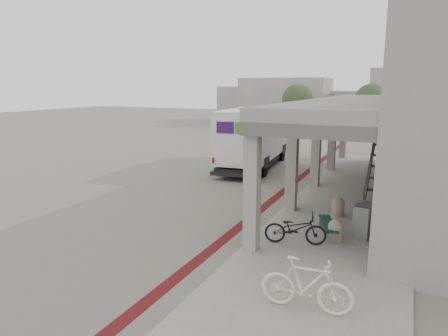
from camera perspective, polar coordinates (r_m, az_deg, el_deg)
The scene contains 14 objects.
ground at distance 15.20m, azimuth 1.27°, elevation -5.84°, with size 120.00×120.00×0.00m, color #69655A.
bike_lane_stripe at distance 16.66m, azimuth 7.21°, elevation -4.35°, with size 0.35×40.00×0.01m, color #501012.
sidewalk at distance 14.14m, azimuth 16.41°, elevation -7.43°, with size 4.40×28.00×0.12m, color gray.
transit_building at distance 17.85m, azimuth 28.37°, elevation 6.51°, with size 7.60×17.00×7.00m.
distant_backdrop at distance 49.96m, azimuth 15.17°, elevation 9.08°, with size 28.00×10.00×6.50m.
tree_left at distance 42.70m, azimuth 10.43°, elevation 9.57°, with size 3.20×3.20×4.80m.
tree_mid at distance 43.47m, azimuth 20.19°, elevation 9.09°, with size 3.20×3.20×4.80m.
fedex_truck at distance 22.59m, azimuth 4.32°, elevation 4.50°, with size 3.16×8.01×3.34m.
bench at distance 12.62m, azimuth 14.63°, elevation -8.05°, with size 0.88×1.64×0.38m.
bollard_near at distance 14.51m, azimuth 15.97°, elevation -5.27°, with size 0.45×0.45×0.67m.
bollard_far at distance 12.19m, azimuth 15.62°, elevation -8.56°, with size 0.43×0.43×0.65m.
utility_cabinet at distance 12.65m, azimuth 19.15°, elevation -7.21°, with size 0.45×0.59×0.99m, color gray.
bicycle_black at distance 11.68m, azimuth 10.16°, elevation -8.50°, with size 0.61×1.75×0.92m, color black.
bicycle_cream at distance 8.44m, azimuth 11.69°, elevation -16.01°, with size 0.52×1.85×1.11m, color silver.
Camera 1 is at (5.82, -13.28, 4.56)m, focal length 32.00 mm.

